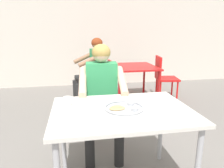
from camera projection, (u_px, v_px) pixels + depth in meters
back_wall at (88, 16)px, 5.09m from camera, size 12.00×0.12×3.40m
table_foreground at (122, 118)px, 1.73m from camera, size 1.13×0.81×0.75m
thali_tray at (124, 108)px, 1.71m from camera, size 0.32×0.32×0.03m
drinking_cup at (67, 102)px, 1.75m from camera, size 0.07×0.07×0.09m
chair_foreground at (101, 105)px, 2.58m from camera, size 0.44×0.46×0.84m
diner_foreground at (102, 91)px, 2.31m from camera, size 0.52×0.57×1.23m
table_background_red at (133, 70)px, 4.05m from camera, size 0.84×0.93×0.70m
chair_red_left at (104, 78)px, 4.01m from camera, size 0.46×0.45×0.81m
chair_red_right at (163, 75)px, 4.19m from camera, size 0.47×0.47×0.88m
patron_background at (93, 66)px, 3.88m from camera, size 0.60×0.56×1.24m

